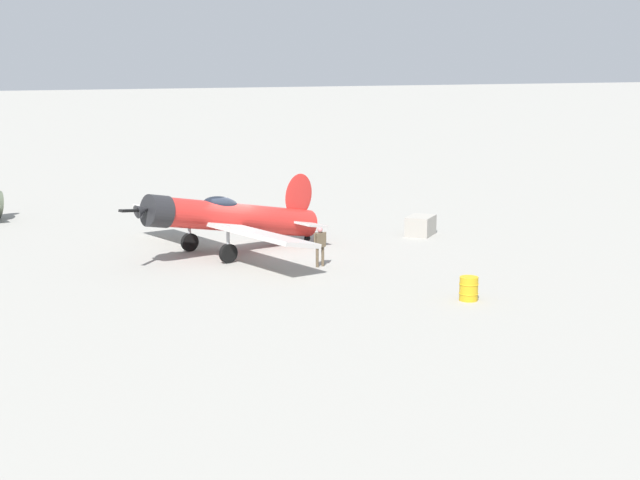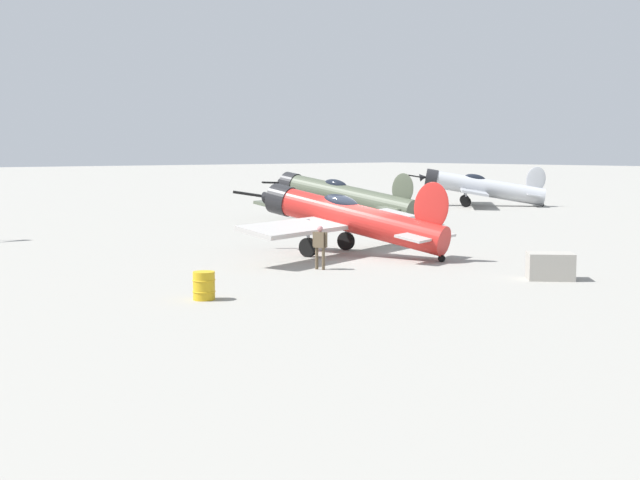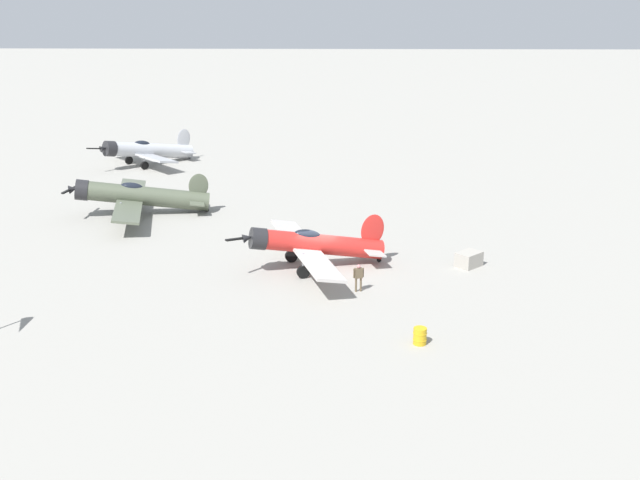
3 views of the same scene
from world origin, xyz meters
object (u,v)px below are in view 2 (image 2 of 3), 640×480
Objects in this scene: ground_crew_mechanic at (320,243)px; fuel_drum at (204,286)px; airplane_far_line at (480,187)px; equipment_crate at (550,266)px; airplane_mid_apron at (341,196)px; airplane_foreground at (347,218)px.

ground_crew_mechanic reaches higher than fuel_drum.
airplane_far_line reaches higher than fuel_drum.
airplane_far_line is 5.79× the size of ground_crew_mechanic.
airplane_far_line is 46.35m from fuel_drum.
airplane_mid_apron is at bearing 154.66° from equipment_crate.
ground_crew_mechanic is at bearing 108.71° from airplane_foreground.
airplane_mid_apron is (-13.68, 11.70, -0.06)m from airplane_foreground.
equipment_crate is 12.01m from fuel_drum.
fuel_drum is (19.22, -22.33, -1.10)m from airplane_mid_apron.
airplane_far_line is (-17.39, 29.63, -0.09)m from airplane_foreground.
airplane_foreground reaches higher than equipment_crate.
airplane_mid_apron is 7.94× the size of ground_crew_mechanic.
airplane_far_line reaches higher than ground_crew_mechanic.
fuel_drum is at bearing -175.28° from ground_crew_mechanic.
airplane_foreground is 7.27× the size of ground_crew_mechanic.
airplane_mid_apron reaches higher than equipment_crate.
airplane_mid_apron is 29.49m from fuel_drum.
fuel_drum is (-4.15, -11.26, -0.04)m from equipment_crate.
airplane_far_line is at bearing 13.42° from ground_crew_mechanic.
ground_crew_mechanic is (16.41, -15.50, -0.53)m from airplane_mid_apron.
airplane_foreground reaches higher than airplane_far_line.
fuel_drum is at bearing -110.25° from equipment_crate.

